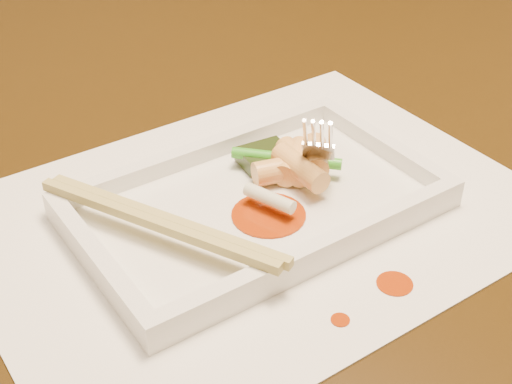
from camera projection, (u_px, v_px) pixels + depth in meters
table at (217, 228)px, 0.67m from camera, size 1.40×0.90×0.75m
placemat at (256, 213)px, 0.52m from camera, size 0.40×0.30×0.00m
sauce_splatter_a at (395, 284)px, 0.46m from camera, size 0.02×0.02×0.00m
sauce_splatter_b at (340, 320)px, 0.43m from camera, size 0.01×0.01×0.00m
plate_base at (256, 208)px, 0.52m from camera, size 0.26×0.16×0.01m
plate_rim_far at (203, 151)px, 0.57m from camera, size 0.26×0.01×0.01m
plate_rim_near at (320, 250)px, 0.47m from camera, size 0.26×0.01×0.01m
plate_rim_left at (98, 259)px, 0.46m from camera, size 0.01×0.14×0.01m
plate_rim_right at (383, 145)px, 0.57m from camera, size 0.01×0.14×0.01m
veg_piece at (264, 156)px, 0.56m from camera, size 0.04×0.03×0.01m
scallion_white at (269, 198)px, 0.50m from camera, size 0.02×0.04×0.01m
scallion_green at (286, 158)px, 0.55m from camera, size 0.07×0.07×0.01m
chopstick_a at (154, 223)px, 0.47m from camera, size 0.09×0.17×0.01m
chopstick_b at (165, 219)px, 0.48m from camera, size 0.09×0.17×0.01m
fork at (321, 78)px, 0.52m from camera, size 0.09×0.10×0.14m
sauce_blob_0 at (269, 215)px, 0.51m from camera, size 0.05×0.05×0.00m
rice_cake_0 at (297, 159)px, 0.55m from camera, size 0.03×0.05×0.02m
rice_cake_1 at (293, 161)px, 0.55m from camera, size 0.05×0.04×0.02m
rice_cake_2 at (300, 168)px, 0.53m from camera, size 0.02×0.05×0.02m
rice_cake_3 at (279, 170)px, 0.54m from camera, size 0.04×0.03×0.02m
rice_cake_4 at (308, 162)px, 0.55m from camera, size 0.05×0.04×0.02m
rice_cake_5 at (315, 156)px, 0.54m from camera, size 0.04×0.04×0.02m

